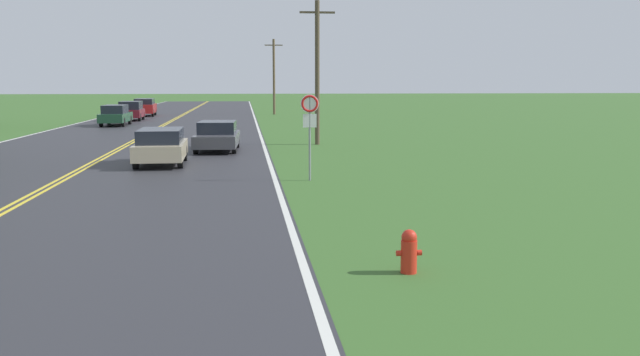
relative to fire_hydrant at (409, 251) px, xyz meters
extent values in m
cylinder|color=red|center=(0.00, 0.00, -0.10)|extent=(0.27, 0.27, 0.56)
sphere|color=red|center=(0.00, 0.00, 0.24)|extent=(0.26, 0.26, 0.26)
cylinder|color=red|center=(0.18, 0.00, -0.04)|extent=(0.08, 0.10, 0.10)
cylinder|color=red|center=(-0.18, 0.00, -0.04)|extent=(0.08, 0.10, 0.10)
cylinder|color=gray|center=(-0.60, 11.05, 1.00)|extent=(0.07, 0.07, 2.77)
cylinder|color=white|center=(-0.60, 11.03, 2.14)|extent=(0.60, 0.02, 0.60)
torus|color=red|center=(-0.60, 11.02, 2.14)|extent=(0.55, 0.07, 0.55)
cube|color=white|center=(-0.60, 11.03, 1.59)|extent=(0.44, 0.02, 0.44)
cylinder|color=brown|center=(1.06, 24.05, 3.28)|extent=(0.24, 0.24, 7.32)
cube|color=brown|center=(1.06, 24.05, 6.34)|extent=(1.80, 0.12, 0.10)
cylinder|color=brown|center=(0.37, 57.96, 3.37)|extent=(0.24, 0.24, 7.50)
cube|color=brown|center=(0.37, 57.96, 6.52)|extent=(1.80, 0.12, 0.10)
cylinder|color=black|center=(-5.12, 14.74, -0.06)|extent=(0.21, 0.65, 0.64)
cylinder|color=black|center=(-6.75, 14.70, -0.06)|extent=(0.21, 0.65, 0.64)
cylinder|color=black|center=(-5.18, 17.21, -0.06)|extent=(0.21, 0.65, 0.64)
cylinder|color=black|center=(-6.80, 17.17, -0.06)|extent=(0.21, 0.65, 0.64)
cube|color=#C1B28E|center=(-5.96, 15.96, 0.21)|extent=(1.92, 4.04, 0.59)
cube|color=#1E232D|center=(-5.96, 15.96, 0.77)|extent=(1.67, 2.83, 0.52)
cylinder|color=black|center=(-3.19, 19.80, -0.08)|extent=(0.22, 0.61, 0.60)
cylinder|color=black|center=(-4.90, 19.87, -0.08)|extent=(0.22, 0.61, 0.60)
cylinder|color=black|center=(-3.07, 22.57, -0.08)|extent=(0.22, 0.61, 0.60)
cylinder|color=black|center=(-4.79, 22.65, -0.08)|extent=(0.22, 0.61, 0.60)
cube|color=#47474C|center=(-3.99, 21.22, 0.17)|extent=(2.10, 4.55, 0.56)
cube|color=#1E232D|center=(-3.98, 21.40, 0.73)|extent=(1.79, 2.53, 0.56)
cylinder|color=black|center=(-13.03, 42.69, -0.03)|extent=(0.20, 0.69, 0.69)
cylinder|color=black|center=(-11.46, 42.70, -0.03)|extent=(0.20, 0.69, 0.69)
cylinder|color=black|center=(-13.01, 39.66, -0.03)|extent=(0.20, 0.69, 0.69)
cylinder|color=black|center=(-11.44, 39.67, -0.03)|extent=(0.20, 0.69, 0.69)
cube|color=#1E472D|center=(-12.24, 41.18, 0.24)|extent=(1.80, 4.90, 0.62)
cube|color=#1E232D|center=(-12.24, 40.98, 0.86)|extent=(1.57, 2.70, 0.61)
cylinder|color=black|center=(-13.05, 49.19, -0.04)|extent=(0.22, 0.69, 0.69)
cylinder|color=black|center=(-11.38, 49.23, -0.04)|extent=(0.22, 0.69, 0.69)
cylinder|color=black|center=(-12.99, 46.70, -0.04)|extent=(0.22, 0.69, 0.69)
cylinder|color=black|center=(-11.32, 46.74, -0.04)|extent=(0.22, 0.69, 0.69)
cube|color=maroon|center=(-12.19, 47.96, 0.25)|extent=(1.97, 4.07, 0.65)
cube|color=#1E232D|center=(-12.19, 47.96, 0.91)|extent=(1.71, 2.85, 0.68)
cylinder|color=black|center=(-13.09, 57.46, -0.02)|extent=(0.23, 0.72, 0.71)
cylinder|color=black|center=(-11.40, 57.54, -0.02)|extent=(0.23, 0.72, 0.71)
cylinder|color=black|center=(-12.95, 54.47, -0.02)|extent=(0.23, 0.72, 0.71)
cylinder|color=black|center=(-11.26, 54.55, -0.02)|extent=(0.23, 0.72, 0.71)
cube|color=#A81E1E|center=(-12.18, 56.01, 0.35)|extent=(2.12, 4.91, 0.82)
cube|color=#1E232D|center=(-12.18, 56.01, 1.03)|extent=(1.83, 3.45, 0.53)
camera|label=1|loc=(-2.74, -10.88, 2.81)|focal=38.00mm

